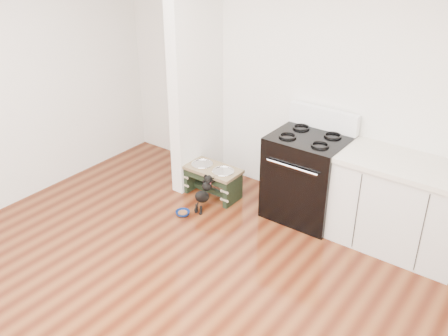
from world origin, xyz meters
TOP-DOWN VIEW (x-y plane):
  - ground at (0.00, 0.00)m, footprint 5.00×5.00m
  - room_shell at (0.00, 0.00)m, footprint 5.00×5.00m
  - partition_wall at (-1.18, 2.10)m, footprint 0.15×0.80m
  - oven_range at (0.25, 2.16)m, footprint 0.76×0.69m
  - cabinet_run at (1.23, 2.18)m, footprint 1.24×0.64m
  - dog_feeder at (-0.80, 1.89)m, footprint 0.65×0.35m
  - puppy at (-0.68, 1.59)m, footprint 0.11×0.33m
  - floor_bowl at (-0.79, 1.35)m, footprint 0.20×0.20m

SIDE VIEW (x-z plane):
  - ground at x=0.00m, z-range 0.00..0.00m
  - floor_bowl at x=-0.79m, z-range 0.00..0.05m
  - puppy at x=-0.68m, z-range 0.02..0.41m
  - dog_feeder at x=-0.80m, z-range 0.07..0.44m
  - cabinet_run at x=1.23m, z-range 0.00..0.91m
  - oven_range at x=0.25m, z-range -0.09..1.05m
  - partition_wall at x=-1.18m, z-range 0.00..2.70m
  - room_shell at x=0.00m, z-range -0.88..4.12m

